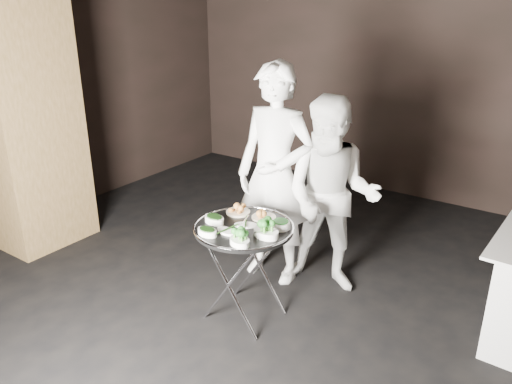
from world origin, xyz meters
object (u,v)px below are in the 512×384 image
Objects in this scene: serving_tray at (244,228)px; waiter_right at (331,197)px; tray_stand at (244,268)px; waiter_left at (275,175)px.

serving_tray is 0.45× the size of waiter_right.
waiter_left reaches higher than tray_stand.
waiter_left is 1.14× the size of waiter_right.
tray_stand is at bearing -69.44° from serving_tray.
waiter_right is at bearing 67.16° from serving_tray.
tray_stand is at bearing -80.25° from waiter_left.
waiter_right is (0.46, 0.10, -0.11)m from waiter_left.
tray_stand is 1.01× the size of serving_tray.
waiter_left is at bearing 103.53° from serving_tray.
waiter_right is at bearing 67.16° from tray_stand.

